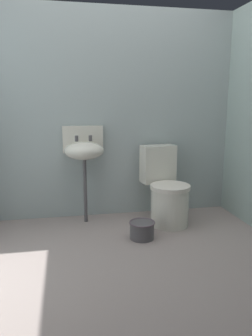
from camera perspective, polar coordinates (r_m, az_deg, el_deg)
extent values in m
cube|color=gray|center=(2.63, 1.22, -17.27)|extent=(3.05, 2.69, 0.08)
cube|color=#9EACAA|center=(3.48, -2.84, 9.34)|extent=(3.05, 0.10, 2.18)
cylinder|color=silver|center=(3.30, 7.77, -6.87)|extent=(0.43, 0.43, 0.38)
cylinder|color=silver|center=(3.24, 7.87, -3.35)|extent=(0.45, 0.45, 0.04)
cube|color=silver|center=(3.46, 5.71, 0.75)|extent=(0.38, 0.23, 0.40)
cylinder|color=#4E4B4E|center=(3.34, -7.26, -4.11)|extent=(0.04, 0.04, 0.66)
ellipsoid|color=silver|center=(3.25, -7.45, 3.03)|extent=(0.40, 0.32, 0.18)
cube|color=silver|center=(3.40, -7.67, 5.11)|extent=(0.42, 0.04, 0.28)
cylinder|color=#4E4B4E|center=(3.29, -8.79, 5.21)|extent=(0.04, 0.04, 0.06)
cylinder|color=#4E4B4E|center=(3.30, -6.35, 5.29)|extent=(0.04, 0.04, 0.06)
cylinder|color=#4E4B4E|center=(3.00, 2.86, -11.02)|extent=(0.22, 0.22, 0.15)
torus|color=#52454D|center=(2.97, 2.88, -9.66)|extent=(0.24, 0.24, 0.02)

